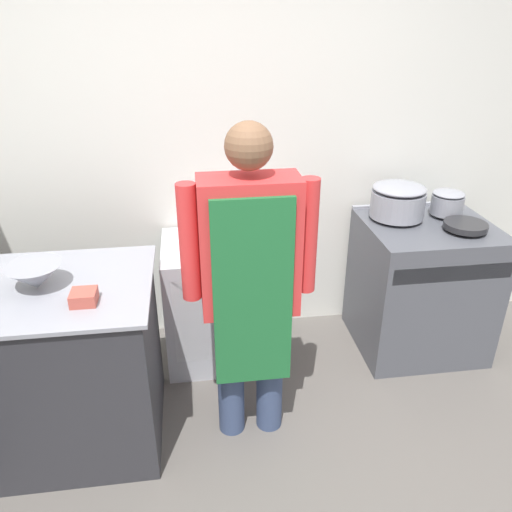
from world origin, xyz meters
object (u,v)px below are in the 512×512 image
at_px(saute_pan, 466,225).
at_px(sauce_pot, 447,202).
at_px(plastic_tub, 84,297).
at_px(person_cook, 250,276).
at_px(mixing_bowl, 35,277).
at_px(stock_pot, 398,200).
at_px(stove, 420,286).
at_px(fridge_unit, 222,300).

relative_size(saute_pan, sauce_pot, 1.27).
bearing_deg(plastic_tub, person_cook, 6.57).
bearing_deg(sauce_pot, mixing_bowl, -164.16).
bearing_deg(mixing_bowl, person_cook, -4.81).
xyz_separation_m(mixing_bowl, stock_pot, (2.02, 0.67, 0.03)).
bearing_deg(mixing_bowl, stock_pot, 18.31).
bearing_deg(saute_pan, plastic_tub, -164.38).
bearing_deg(stock_pot, plastic_tub, -154.81).
relative_size(stove, stock_pot, 2.67).
xyz_separation_m(saute_pan, sauce_pot, (0.00, 0.25, 0.06)).
distance_m(person_cook, sauce_pot, 1.57).
relative_size(fridge_unit, saute_pan, 3.11).
bearing_deg(fridge_unit, stock_pot, 2.25).
bearing_deg(mixing_bowl, fridge_unit, 34.95).
xyz_separation_m(fridge_unit, mixing_bowl, (-0.89, -0.63, 0.58)).
bearing_deg(person_cook, stove, 27.37).
height_order(plastic_tub, saute_pan, plastic_tub).
bearing_deg(stock_pot, sauce_pot, -0.00).
bearing_deg(fridge_unit, sauce_pot, 1.74).
distance_m(stock_pot, saute_pan, 0.43).
height_order(fridge_unit, person_cook, person_cook).
xyz_separation_m(fridge_unit, stock_pot, (1.13, 0.04, 0.61)).
distance_m(stock_pot, sauce_pot, 0.34).
xyz_separation_m(plastic_tub, sauce_pot, (2.12, 0.84, 0.03)).
bearing_deg(fridge_unit, stove, -3.49).
relative_size(plastic_tub, stock_pot, 0.33).
xyz_separation_m(stock_pot, sauce_pot, (0.34, -0.00, -0.03)).
bearing_deg(saute_pan, stock_pot, 143.73).
height_order(plastic_tub, stock_pot, stock_pot).
bearing_deg(stove, fridge_unit, 176.51).
relative_size(mixing_bowl, stock_pot, 0.77).
bearing_deg(person_cook, plastic_tub, -173.43).
height_order(mixing_bowl, plastic_tub, mixing_bowl).
height_order(fridge_unit, sauce_pot, sauce_pot).
distance_m(person_cook, mixing_bowl, 0.99).
distance_m(plastic_tub, saute_pan, 2.20).
height_order(plastic_tub, sauce_pot, sauce_pot).
bearing_deg(sauce_pot, person_cook, -151.25).
bearing_deg(saute_pan, mixing_bowl, -169.83).
bearing_deg(person_cook, mixing_bowl, 175.19).
bearing_deg(saute_pan, stove, 142.33).
relative_size(stove, mixing_bowl, 3.46).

